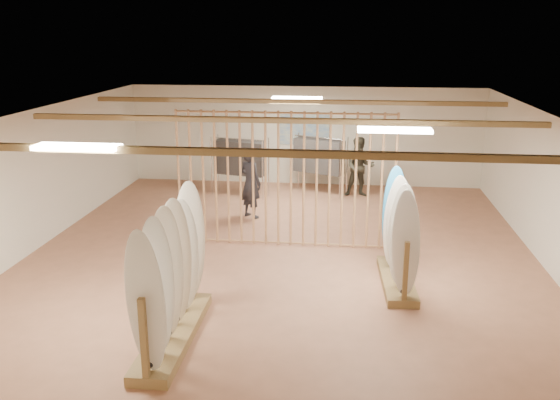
# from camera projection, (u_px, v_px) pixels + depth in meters

# --- Properties ---
(floor) EXTENTS (12.00, 12.00, 0.00)m
(floor) POSITION_uv_depth(u_px,v_px,m) (280.00, 259.00, 11.59)
(floor) COLOR #AF7355
(floor) RESTS_ON ground
(ceiling) EXTENTS (12.00, 12.00, 0.00)m
(ceiling) POSITION_uv_depth(u_px,v_px,m) (280.00, 116.00, 10.82)
(ceiling) COLOR gray
(ceiling) RESTS_ON ground
(wall_back) EXTENTS (12.00, 0.00, 12.00)m
(wall_back) POSITION_uv_depth(u_px,v_px,m) (304.00, 136.00, 16.93)
(wall_back) COLOR white
(wall_back) RESTS_ON ground
(wall_front) EXTENTS (12.00, 0.00, 12.00)m
(wall_front) POSITION_uv_depth(u_px,v_px,m) (204.00, 357.00, 5.48)
(wall_front) COLOR white
(wall_front) RESTS_ON ground
(wall_left) EXTENTS (0.00, 12.00, 12.00)m
(wall_left) POSITION_uv_depth(u_px,v_px,m) (30.00, 182.00, 11.76)
(wall_left) COLOR white
(wall_left) RESTS_ON ground
(wall_right) EXTENTS (0.00, 12.00, 12.00)m
(wall_right) POSITION_uv_depth(u_px,v_px,m) (556.00, 198.00, 10.64)
(wall_right) COLOR white
(wall_right) RESTS_ON ground
(ceiling_slats) EXTENTS (9.50, 6.12, 0.10)m
(ceiling_slats) POSITION_uv_depth(u_px,v_px,m) (280.00, 120.00, 10.84)
(ceiling_slats) COLOR olive
(ceiling_slats) RESTS_ON ground
(light_panels) EXTENTS (1.20, 0.35, 0.06)m
(light_panels) POSITION_uv_depth(u_px,v_px,m) (280.00, 119.00, 10.83)
(light_panels) COLOR white
(light_panels) RESTS_ON ground
(bamboo_partition) EXTENTS (4.45, 0.05, 2.78)m
(bamboo_partition) POSITION_uv_depth(u_px,v_px,m) (285.00, 180.00, 11.97)
(bamboo_partition) COLOR tan
(bamboo_partition) RESTS_ON ground
(poster) EXTENTS (1.40, 0.03, 0.90)m
(poster) POSITION_uv_depth(u_px,v_px,m) (304.00, 129.00, 16.86)
(poster) COLOR #346BB6
(poster) RESTS_ON ground
(rack_left) EXTENTS (0.58, 2.52, 2.03)m
(rack_left) POSITION_uv_depth(u_px,v_px,m) (172.00, 295.00, 8.38)
(rack_left) COLOR olive
(rack_left) RESTS_ON floor
(rack_right) EXTENTS (0.62, 2.00, 1.88)m
(rack_right) POSITION_uv_depth(u_px,v_px,m) (398.00, 250.00, 10.27)
(rack_right) COLOR olive
(rack_right) RESTS_ON floor
(clothing_rack_a) EXTENTS (1.45, 0.69, 1.59)m
(clothing_rack_a) POSITION_uv_depth(u_px,v_px,m) (240.00, 158.00, 15.79)
(clothing_rack_a) COLOR silver
(clothing_rack_a) RESTS_ON floor
(clothing_rack_b) EXTENTS (1.42, 0.91, 1.60)m
(clothing_rack_b) POSITION_uv_depth(u_px,v_px,m) (319.00, 156.00, 15.97)
(clothing_rack_b) COLOR silver
(clothing_rack_b) RESTS_ON floor
(shopper_a) EXTENTS (0.84, 0.79, 1.91)m
(shopper_a) POSITION_uv_depth(u_px,v_px,m) (250.00, 178.00, 13.93)
(shopper_a) COLOR #25252D
(shopper_a) RESTS_ON floor
(shopper_b) EXTENTS (0.92, 0.74, 1.82)m
(shopper_b) POSITION_uv_depth(u_px,v_px,m) (360.00, 163.00, 15.74)
(shopper_b) COLOR #39372C
(shopper_b) RESTS_ON floor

